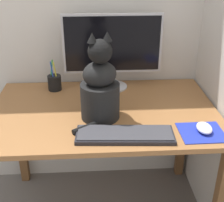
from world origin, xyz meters
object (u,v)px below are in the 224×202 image
monitor (113,48)px  computer_mouse_right (204,128)px  pen_cup (55,82)px  cat (100,88)px  keyboard (125,134)px

monitor → computer_mouse_right: (0.38, -0.51, -0.22)m
computer_mouse_right → monitor: bearing=126.5°
monitor → pen_cup: (-0.33, -0.01, -0.19)m
computer_mouse_right → cat: 0.50m
cat → computer_mouse_right: bearing=-33.6°
monitor → keyboard: 0.58m
monitor → cat: (-0.08, -0.35, -0.08)m
monitor → cat: bearing=-103.0°
cat → keyboard: bearing=-74.5°
computer_mouse_right → pen_cup: (-0.71, 0.50, 0.02)m
monitor → pen_cup: 0.39m
monitor → keyboard: (0.02, -0.53, -0.23)m
keyboard → pen_cup: 0.63m
cat → pen_cup: cat is taller
cat → pen_cup: size_ratio=2.41×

